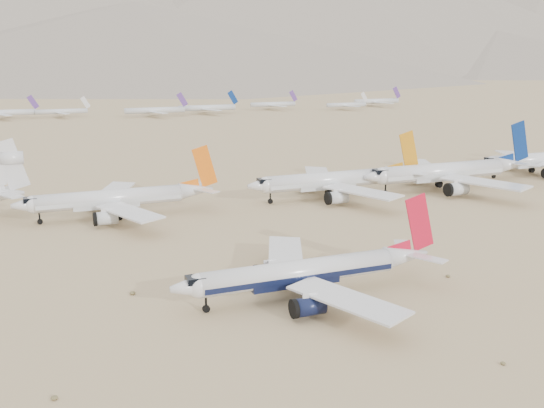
% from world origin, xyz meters
% --- Properties ---
extents(ground, '(7000.00, 7000.00, 0.00)m').
position_xyz_m(ground, '(0.00, 0.00, 0.00)').
color(ground, '#957956').
rests_on(ground, ground).
extents(main_airliner, '(45.32, 44.27, 15.99)m').
position_xyz_m(main_airliner, '(-2.86, 2.75, 4.40)').
color(main_airliner, silver).
rests_on(main_airliner, ground).
extents(row2_navy_widebody, '(56.03, 54.79, 19.93)m').
position_xyz_m(row2_navy_widebody, '(71.94, 63.74, 5.57)').
color(row2_navy_widebody, silver).
rests_on(row2_navy_widebody, ground).
extents(row2_gold_tail, '(51.09, 49.97, 18.19)m').
position_xyz_m(row2_gold_tail, '(35.23, 66.55, 5.09)').
color(row2_gold_tail, silver).
rests_on(row2_gold_tail, ground).
extents(row2_orange_tail, '(47.71, 46.67, 17.02)m').
position_xyz_m(row2_orange_tail, '(-25.21, 67.42, 4.78)').
color(row2_orange_tail, silver).
rests_on(row2_orange_tail, ground).
extents(row2_blue_far, '(50.62, 49.49, 17.99)m').
position_xyz_m(row2_blue_far, '(117.03, 72.63, 5.01)').
color(row2_blue_far, silver).
rests_on(row2_blue_far, ground).
extents(distant_storage_row, '(513.74, 59.81, 14.14)m').
position_xyz_m(distant_storage_row, '(-24.10, 339.23, 4.39)').
color(distant_storage_row, silver).
rests_on(distant_storage_row, ground).
extents(foothills, '(4637.50, 1395.00, 155.00)m').
position_xyz_m(foothills, '(526.68, 1100.00, 67.15)').
color(foothills, slate).
rests_on(foothills, ground).
extents(desert_scrub, '(261.14, 121.67, 0.63)m').
position_xyz_m(desert_scrub, '(2.26, -29.21, 0.29)').
color(desert_scrub, brown).
rests_on(desert_scrub, ground).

